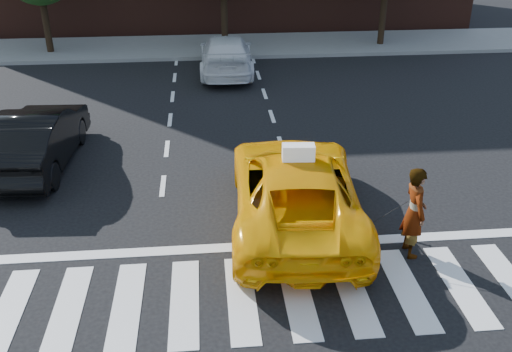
# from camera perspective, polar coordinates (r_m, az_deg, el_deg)

# --- Properties ---
(ground) EXTENTS (120.00, 120.00, 0.00)m
(ground) POSITION_cam_1_polar(r_m,az_deg,el_deg) (10.31, -1.46, -12.14)
(ground) COLOR black
(ground) RESTS_ON ground
(crosswalk) EXTENTS (13.00, 2.40, 0.01)m
(crosswalk) POSITION_cam_1_polar(r_m,az_deg,el_deg) (10.30, -1.46, -12.12)
(crosswalk) COLOR silver
(crosswalk) RESTS_ON ground
(stop_line) EXTENTS (12.00, 0.30, 0.01)m
(stop_line) POSITION_cam_1_polar(r_m,az_deg,el_deg) (11.58, -2.03, -7.13)
(stop_line) COLOR silver
(stop_line) RESTS_ON ground
(sidewalk_far) EXTENTS (30.00, 4.00, 0.15)m
(sidewalk_far) POSITION_cam_1_polar(r_m,az_deg,el_deg) (26.28, -4.27, 12.81)
(sidewalk_far) COLOR slate
(sidewalk_far) RESTS_ON ground
(taxi) EXTENTS (3.03, 5.85, 1.58)m
(taxi) POSITION_cam_1_polar(r_m,az_deg,el_deg) (12.07, 3.96, -1.31)
(taxi) COLOR #FFAD05
(taxi) RESTS_ON ground
(black_sedan) EXTENTS (1.86, 4.73, 1.53)m
(black_sedan) POSITION_cam_1_polar(r_m,az_deg,el_deg) (15.62, -21.07, 3.60)
(black_sedan) COLOR black
(black_sedan) RESTS_ON ground
(white_suv) EXTENTS (2.14, 4.95, 1.42)m
(white_suv) POSITION_cam_1_polar(r_m,az_deg,el_deg) (22.44, -3.00, 12.04)
(white_suv) COLOR white
(white_suv) RESTS_ON ground
(woman) EXTENTS (0.47, 0.69, 1.87)m
(woman) POSITION_cam_1_polar(r_m,az_deg,el_deg) (11.35, 15.55, -3.50)
(woman) COLOR #999999
(woman) RESTS_ON ground
(dog) EXTENTS (0.48, 0.34, 0.29)m
(dog) POSITION_cam_1_polar(r_m,az_deg,el_deg) (11.34, 7.83, -7.24)
(dog) COLOR #836142
(dog) RESTS_ON ground
(taxi_sign) EXTENTS (0.67, 0.33, 0.32)m
(taxi_sign) POSITION_cam_1_polar(r_m,az_deg,el_deg) (11.47, 4.26, 2.38)
(taxi_sign) COLOR white
(taxi_sign) RESTS_ON taxi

